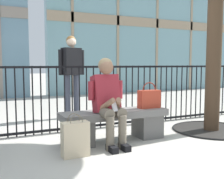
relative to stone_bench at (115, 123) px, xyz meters
name	(u,v)px	position (x,y,z in m)	size (l,w,h in m)	color
ground_plane	(115,141)	(0.00, 0.00, -0.27)	(60.00, 60.00, 0.00)	#B2ADA3
stone_bench	(115,123)	(0.00, 0.00, 0.00)	(1.60, 0.44, 0.45)	slate
seated_person_with_phone	(108,99)	(-0.16, -0.13, 0.38)	(0.52, 0.66, 1.21)	#6B6051
handbag_on_bench	(149,99)	(0.58, -0.01, 0.33)	(0.34, 0.14, 0.40)	#B23823
shopping_bag	(75,139)	(-0.73, -0.40, -0.05)	(0.33, 0.16, 0.53)	beige
bystander_at_railing	(72,70)	(-0.05, 1.97, 0.73)	(0.55, 0.32, 1.71)	#383D4C
plaza_railing	(94,97)	(0.00, 0.85, 0.28)	(7.20, 0.04, 1.10)	black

